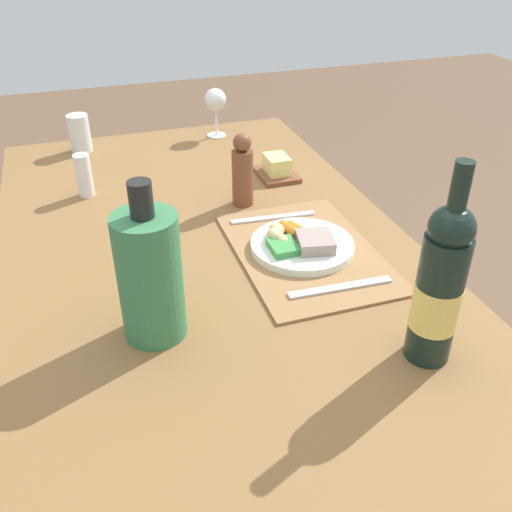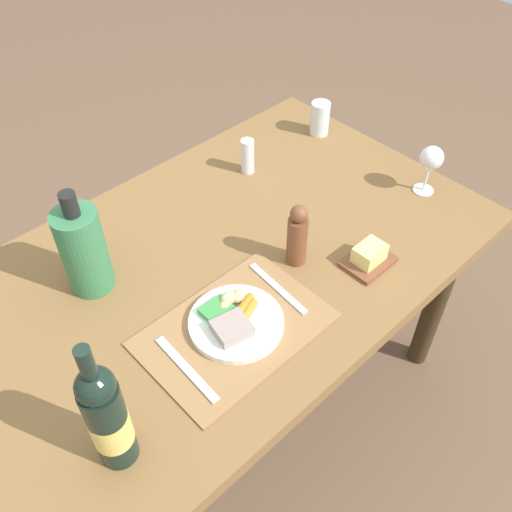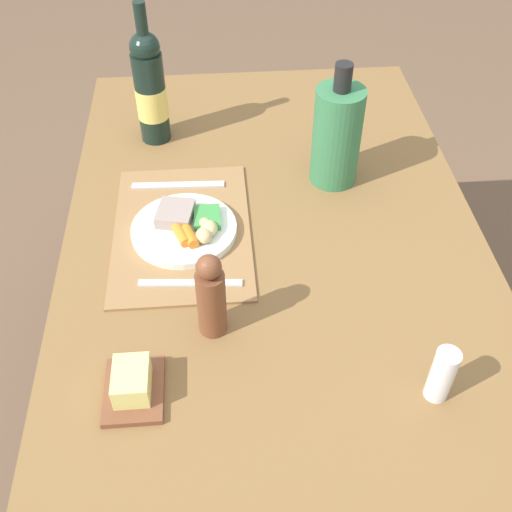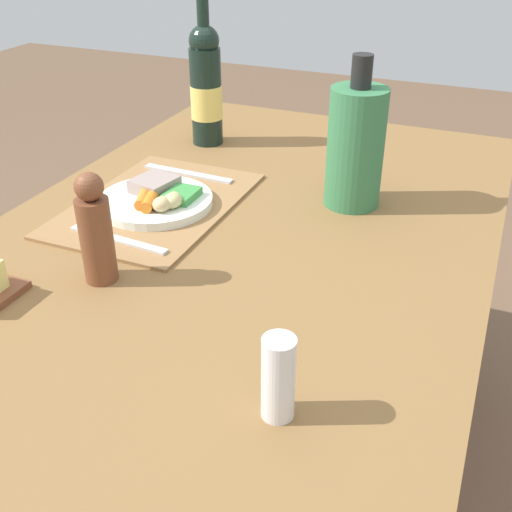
{
  "view_description": "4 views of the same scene",
  "coord_description": "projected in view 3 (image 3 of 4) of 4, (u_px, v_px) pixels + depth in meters",
  "views": [
    {
      "loc": [
        -1.05,
        0.24,
        1.37
      ],
      "look_at": [
        -0.1,
        -0.08,
        0.74
      ],
      "focal_mm": 40.05,
      "sensor_mm": 36.0,
      "label": 1
    },
    {
      "loc": [
        -0.6,
        -0.81,
        1.78
      ],
      "look_at": [
        0.09,
        -0.08,
        0.76
      ],
      "focal_mm": 39.33,
      "sensor_mm": 36.0,
      "label": 2
    },
    {
      "loc": [
        0.9,
        -0.11,
        1.62
      ],
      "look_at": [
        0.07,
        -0.05,
        0.78
      ],
      "focal_mm": 43.19,
      "sensor_mm": 36.0,
      "label": 3
    },
    {
      "loc": [
        0.86,
        0.42,
        1.26
      ],
      "look_at": [
        0.07,
        0.09,
        0.75
      ],
      "focal_mm": 43.57,
      "sensor_mm": 36.0,
      "label": 4
    }
  ],
  "objects": [
    {
      "name": "ground_plane",
      "position": [
        271.0,
        431.0,
        1.78
      ],
      "size": [
        8.0,
        8.0,
        0.0
      ],
      "primitive_type": "plane",
      "color": "brown"
    },
    {
      "name": "dining_table",
      "position": [
        276.0,
        283.0,
        1.33
      ],
      "size": [
        1.55,
        0.9,
        0.72
      ],
      "color": "brown",
      "rests_on": "ground_plane"
    },
    {
      "name": "placemat",
      "position": [
        182.0,
        230.0,
        1.33
      ],
      "size": [
        0.43,
        0.29,
        0.01
      ],
      "primitive_type": "cube",
      "color": "#966D43",
      "rests_on": "dining_table"
    },
    {
      "name": "dinner_plate",
      "position": [
        186.0,
        227.0,
        1.31
      ],
      "size": [
        0.22,
        0.22,
        0.05
      ],
      "color": "white",
      "rests_on": "placemat"
    },
    {
      "name": "fork",
      "position": [
        178.0,
        185.0,
        1.43
      ],
      "size": [
        0.03,
        0.21,
        0.0
      ],
      "primitive_type": "cube",
      "rotation": [
        0.0,
        0.0,
        -0.04
      ],
      "color": "silver",
      "rests_on": "placemat"
    },
    {
      "name": "knife",
      "position": [
        190.0,
        283.0,
        1.21
      ],
      "size": [
        0.03,
        0.21,
        0.0
      ],
      "primitive_type": "cube",
      "rotation": [
        0.0,
        0.0,
        -0.08
      ],
      "color": "silver",
      "rests_on": "placemat"
    },
    {
      "name": "wine_bottle",
      "position": [
        150.0,
        89.0,
        1.48
      ],
      "size": [
        0.08,
        0.08,
        0.35
      ],
      "color": "black",
      "rests_on": "dining_table"
    },
    {
      "name": "cooler_bottle",
      "position": [
        337.0,
        135.0,
        1.38
      ],
      "size": [
        0.11,
        0.11,
        0.29
      ],
      "color": "#36774A",
      "rests_on": "dining_table"
    },
    {
      "name": "pepper_mill",
      "position": [
        211.0,
        297.0,
        1.08
      ],
      "size": [
        0.05,
        0.05,
        0.18
      ],
      "color": "brown",
      "rests_on": "dining_table"
    },
    {
      "name": "salt_shaker",
      "position": [
        442.0,
        375.0,
        1.0
      ],
      "size": [
        0.04,
        0.04,
        0.11
      ],
      "primitive_type": "cylinder",
      "color": "white",
      "rests_on": "dining_table"
    },
    {
      "name": "butter_dish",
      "position": [
        133.0,
        385.0,
        1.02
      ],
      "size": [
        0.13,
        0.1,
        0.06
      ],
      "color": "brown",
      "rests_on": "dining_table"
    }
  ]
}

